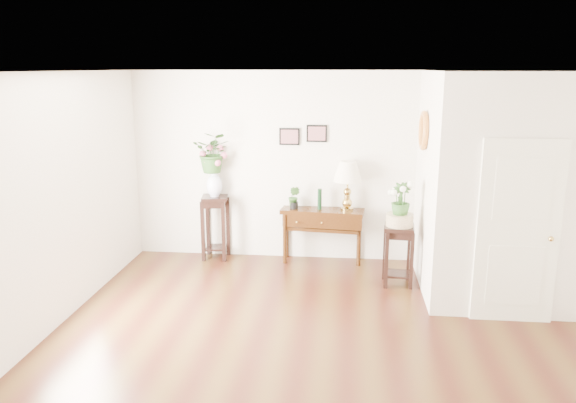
# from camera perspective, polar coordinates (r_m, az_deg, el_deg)

# --- Properties ---
(floor) EXTENTS (6.00, 5.50, 0.02)m
(floor) POSITION_cam_1_polar(r_m,az_deg,el_deg) (6.13, 3.72, -14.14)
(floor) COLOR #422A11
(floor) RESTS_ON ground
(ceiling) EXTENTS (6.00, 5.50, 0.02)m
(ceiling) POSITION_cam_1_polar(r_m,az_deg,el_deg) (5.43, 4.18, 13.03)
(ceiling) COLOR white
(ceiling) RESTS_ON ground
(wall_back) EXTENTS (6.00, 0.02, 2.80)m
(wall_back) POSITION_cam_1_polar(r_m,az_deg,el_deg) (8.31, 4.63, 3.47)
(wall_back) COLOR silver
(wall_back) RESTS_ON ground
(wall_front) EXTENTS (6.00, 0.02, 2.80)m
(wall_front) POSITION_cam_1_polar(r_m,az_deg,el_deg) (3.05, 1.99, -14.74)
(wall_front) COLOR silver
(wall_front) RESTS_ON ground
(wall_left) EXTENTS (0.02, 5.50, 2.80)m
(wall_left) POSITION_cam_1_polar(r_m,az_deg,el_deg) (6.45, -23.74, -0.57)
(wall_left) COLOR silver
(wall_left) RESTS_ON ground
(partition) EXTENTS (1.80, 1.95, 2.80)m
(partition) POSITION_cam_1_polar(r_m,az_deg,el_deg) (7.60, 20.49, 1.70)
(partition) COLOR silver
(partition) RESTS_ON floor
(door) EXTENTS (0.90, 0.05, 2.10)m
(door) POSITION_cam_1_polar(r_m,az_deg,el_deg) (6.74, 22.31, -2.96)
(door) COLOR silver
(door) RESTS_ON floor
(art_print_left) EXTENTS (0.30, 0.02, 0.25)m
(art_print_left) POSITION_cam_1_polar(r_m,az_deg,el_deg) (8.26, 0.15, 6.61)
(art_print_left) COLOR black
(art_print_left) RESTS_ON wall_back
(art_print_right) EXTENTS (0.30, 0.02, 0.25)m
(art_print_right) POSITION_cam_1_polar(r_m,az_deg,el_deg) (8.23, 2.94, 6.91)
(art_print_right) COLOR black
(art_print_right) RESTS_ON wall_back
(wall_ornament) EXTENTS (0.07, 0.51, 0.51)m
(wall_ornament) POSITION_cam_1_polar(r_m,az_deg,el_deg) (7.44, 13.60, 7.02)
(wall_ornament) COLOR orange
(wall_ornament) RESTS_ON partition
(console_table) EXTENTS (1.24, 0.53, 0.81)m
(console_table) POSITION_cam_1_polar(r_m,az_deg,el_deg) (8.37, 3.49, -3.46)
(console_table) COLOR #40210B
(console_table) RESTS_ON floor
(table_lamp) EXTENTS (0.46, 0.46, 0.73)m
(table_lamp) POSITION_cam_1_polar(r_m,az_deg,el_deg) (8.18, 6.06, 1.53)
(table_lamp) COLOR #A98B41
(table_lamp) RESTS_ON console_table
(green_vase) EXTENTS (0.08, 0.08, 0.31)m
(green_vase) POSITION_cam_1_polar(r_m,az_deg,el_deg) (8.22, 3.23, 0.37)
(green_vase) COLOR black
(green_vase) RESTS_ON console_table
(potted_plant) EXTENTS (0.22, 0.20, 0.32)m
(potted_plant) POSITION_cam_1_polar(r_m,az_deg,el_deg) (8.25, 0.62, 0.36)
(potted_plant) COLOR #27501E
(potted_plant) RESTS_ON console_table
(plant_stand_a) EXTENTS (0.43, 0.43, 0.96)m
(plant_stand_a) POSITION_cam_1_polar(r_m,az_deg,el_deg) (8.56, -7.36, -2.61)
(plant_stand_a) COLOR black
(plant_stand_a) RESTS_ON floor
(porcelain_vase) EXTENTS (0.24, 0.24, 0.40)m
(porcelain_vase) POSITION_cam_1_polar(r_m,az_deg,el_deg) (8.39, -7.51, 2.03)
(porcelain_vase) COLOR white
(porcelain_vase) RESTS_ON plant_stand_a
(lily_arrangement) EXTENTS (0.58, 0.52, 0.60)m
(lily_arrangement) POSITION_cam_1_polar(r_m,az_deg,el_deg) (8.31, -7.61, 5.25)
(lily_arrangement) COLOR #27501E
(lily_arrangement) RESTS_ON porcelain_vase
(plant_stand_b) EXTENTS (0.42, 0.42, 0.81)m
(plant_stand_b) POSITION_cam_1_polar(r_m,az_deg,el_deg) (7.63, 11.11, -5.37)
(plant_stand_b) COLOR black
(plant_stand_b) RESTS_ON floor
(ceramic_bowl) EXTENTS (0.44, 0.44, 0.16)m
(ceramic_bowl) POSITION_cam_1_polar(r_m,az_deg,el_deg) (7.49, 11.27, -1.84)
(ceramic_bowl) COLOR #C9B88E
(ceramic_bowl) RESTS_ON plant_stand_b
(narcissus) EXTENTS (0.32, 0.32, 0.45)m
(narcissus) POSITION_cam_1_polar(r_m,az_deg,el_deg) (7.43, 11.37, 0.14)
(narcissus) COLOR #27501E
(narcissus) RESTS_ON ceramic_bowl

